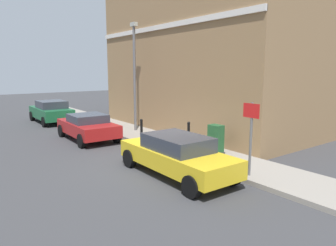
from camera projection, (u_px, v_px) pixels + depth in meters
ground at (159, 165)px, 11.35m from camera, size 80.00×80.00×0.00m
sidewalk at (128, 131)px, 17.31m from camera, size 2.22×30.00×0.15m
corner_building at (213, 58)px, 18.11m from camera, size 7.53×12.50×8.19m
car_yellow at (177, 154)px, 10.07m from camera, size 1.84×4.50×1.35m
car_red at (88, 126)px, 15.32m from camera, size 2.02×4.02×1.28m
car_green at (51, 111)px, 20.35m from camera, size 1.95×4.15×1.45m
utility_cabinet at (216, 140)px, 12.22m from camera, size 0.46×0.61×1.15m
bollard_near_cabinet at (189, 132)px, 13.66m from camera, size 0.14×0.14×1.04m
bollard_far_kerb at (142, 129)px, 14.45m from camera, size 0.14×0.14×1.04m
street_sign at (251, 128)px, 9.51m from camera, size 0.08×0.60×2.30m
lamppost at (135, 72)px, 16.59m from camera, size 0.20×0.44×5.72m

